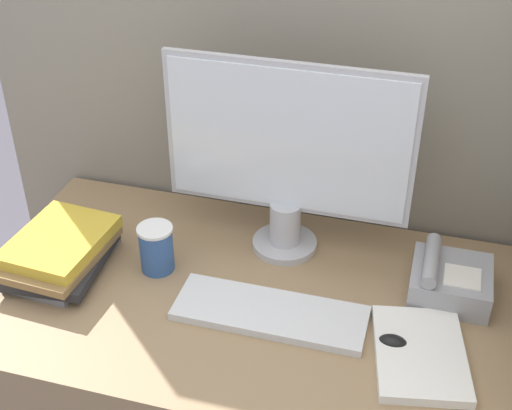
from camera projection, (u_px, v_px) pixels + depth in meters
name	position (u px, v px, depth m)	size (l,w,h in m)	color
cubicle_panel_rear	(283.00, 160.00, 1.99)	(1.70, 0.04, 1.77)	gray
desk	(242.00, 397.00, 1.94)	(1.30, 0.76, 0.74)	#937551
monitor	(287.00, 158.00, 1.75)	(0.62, 0.17, 0.52)	#B7B7BC
keyboard	(270.00, 313.00, 1.66)	(0.45, 0.15, 0.02)	silver
mouse	(393.00, 343.00, 1.57)	(0.06, 0.04, 0.03)	black
coffee_cup	(156.00, 248.00, 1.78)	(0.09, 0.09, 0.13)	#335999
book_stack	(60.00, 253.00, 1.79)	(0.23, 0.31, 0.10)	slate
desk_telephone	(449.00, 280.00, 1.71)	(0.19, 0.18, 0.11)	#99999E
paper_pile	(420.00, 354.00, 1.55)	(0.24, 0.31, 0.02)	white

